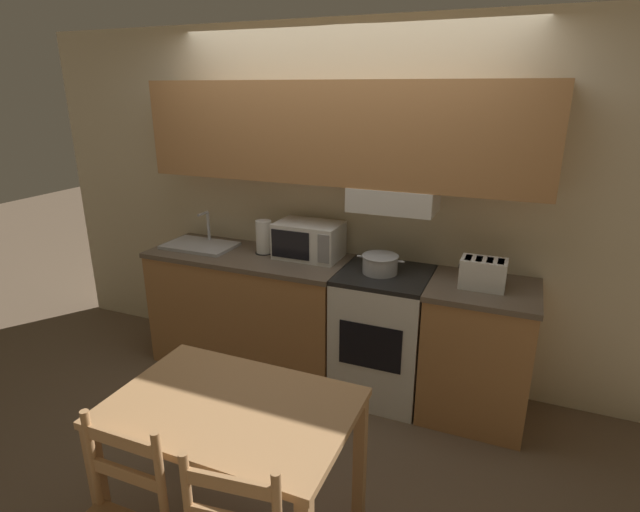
{
  "coord_description": "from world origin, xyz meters",
  "views": [
    {
      "loc": [
        1.23,
        -3.37,
        2.1
      ],
      "look_at": [
        0.05,
        -0.55,
        1.07
      ],
      "focal_mm": 28.0,
      "sensor_mm": 36.0,
      "label": 1
    }
  ],
  "objects_px": {
    "cooking_pot": "(380,263)",
    "dining_table": "(232,425)",
    "microwave": "(309,240)",
    "paper_towel_roll": "(264,237)",
    "stove_range": "(382,334)",
    "sink_basin": "(200,245)",
    "toaster": "(483,273)"
  },
  "relations": [
    {
      "from": "sink_basin",
      "to": "paper_towel_roll",
      "type": "xyz_separation_m",
      "value": [
        0.54,
        0.06,
        0.11
      ]
    },
    {
      "from": "sink_basin",
      "to": "dining_table",
      "type": "relative_size",
      "value": 0.5
    },
    {
      "from": "cooking_pot",
      "to": "dining_table",
      "type": "distance_m",
      "value": 1.53
    },
    {
      "from": "cooking_pot",
      "to": "toaster",
      "type": "bearing_deg",
      "value": -0.53
    },
    {
      "from": "stove_range",
      "to": "sink_basin",
      "type": "bearing_deg",
      "value": 180.0
    },
    {
      "from": "stove_range",
      "to": "cooking_pot",
      "type": "bearing_deg",
      "value": -162.3
    },
    {
      "from": "toaster",
      "to": "dining_table",
      "type": "xyz_separation_m",
      "value": [
        -0.92,
        -1.46,
        -0.36
      ]
    },
    {
      "from": "dining_table",
      "to": "sink_basin",
      "type": "bearing_deg",
      "value": 129.16
    },
    {
      "from": "stove_range",
      "to": "toaster",
      "type": "distance_m",
      "value": 0.84
    },
    {
      "from": "microwave",
      "to": "stove_range",
      "type": "bearing_deg",
      "value": -10.0
    },
    {
      "from": "dining_table",
      "to": "cooking_pot",
      "type": "bearing_deg",
      "value": 80.16
    },
    {
      "from": "cooking_pot",
      "to": "microwave",
      "type": "relative_size",
      "value": 0.69
    },
    {
      "from": "cooking_pot",
      "to": "paper_towel_roll",
      "type": "distance_m",
      "value": 0.93
    },
    {
      "from": "cooking_pot",
      "to": "toaster",
      "type": "xyz_separation_m",
      "value": [
        0.66,
        -0.01,
        0.03
      ]
    },
    {
      "from": "paper_towel_roll",
      "to": "dining_table",
      "type": "xyz_separation_m",
      "value": [
        0.67,
        -1.54,
        -0.39
      ]
    },
    {
      "from": "toaster",
      "to": "paper_towel_roll",
      "type": "bearing_deg",
      "value": 177.09
    },
    {
      "from": "sink_basin",
      "to": "paper_towel_roll",
      "type": "distance_m",
      "value": 0.55
    },
    {
      "from": "microwave",
      "to": "sink_basin",
      "type": "xyz_separation_m",
      "value": [
        -0.89,
        -0.11,
        -0.11
      ]
    },
    {
      "from": "microwave",
      "to": "sink_basin",
      "type": "relative_size",
      "value": 0.87
    },
    {
      "from": "microwave",
      "to": "toaster",
      "type": "relative_size",
      "value": 1.65
    },
    {
      "from": "sink_basin",
      "to": "stove_range",
      "type": "bearing_deg",
      "value": -0.0
    },
    {
      "from": "microwave",
      "to": "dining_table",
      "type": "height_order",
      "value": "microwave"
    },
    {
      "from": "stove_range",
      "to": "toaster",
      "type": "height_order",
      "value": "toaster"
    },
    {
      "from": "stove_range",
      "to": "sink_basin",
      "type": "distance_m",
      "value": 1.57
    },
    {
      "from": "stove_range",
      "to": "dining_table",
      "type": "xyz_separation_m",
      "value": [
        -0.29,
        -1.48,
        0.2
      ]
    },
    {
      "from": "cooking_pot",
      "to": "paper_towel_roll",
      "type": "xyz_separation_m",
      "value": [
        -0.92,
        0.07,
        0.06
      ]
    },
    {
      "from": "stove_range",
      "to": "paper_towel_roll",
      "type": "height_order",
      "value": "paper_towel_roll"
    },
    {
      "from": "stove_range",
      "to": "microwave",
      "type": "relative_size",
      "value": 1.95
    },
    {
      "from": "toaster",
      "to": "cooking_pot",
      "type": "bearing_deg",
      "value": 179.47
    },
    {
      "from": "sink_basin",
      "to": "dining_table",
      "type": "height_order",
      "value": "sink_basin"
    },
    {
      "from": "dining_table",
      "to": "microwave",
      "type": "bearing_deg",
      "value": 101.4
    },
    {
      "from": "stove_range",
      "to": "sink_basin",
      "type": "xyz_separation_m",
      "value": [
        -1.49,
        0.0,
        0.48
      ]
    }
  ]
}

